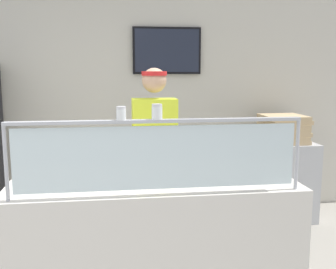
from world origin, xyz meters
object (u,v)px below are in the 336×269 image
object	(u,v)px
worker_figure	(155,156)
pizza_box_stack	(284,129)
pizza_server	(145,174)
pepper_flake_shaker	(157,113)
pizza_tray	(147,177)
parmesan_shaker	(121,114)

from	to	relation	value
worker_figure	pizza_box_stack	xyz separation A→B (m)	(1.59, 0.96, 0.06)
pizza_server	pepper_flake_shaker	xyz separation A→B (m)	(0.05, -0.38, 0.49)
pepper_flake_shaker	pizza_box_stack	distance (m)	2.56
pizza_tray	pizza_box_stack	bearing A→B (deg)	41.25
pizza_server	pizza_box_stack	xyz separation A→B (m)	(1.73, 1.52, 0.08)
pizza_server	parmesan_shaker	bearing A→B (deg)	-116.50
pizza_box_stack	pizza_tray	bearing A→B (deg)	-138.75
pizza_server	worker_figure	distance (m)	0.58
pizza_server	pepper_flake_shaker	world-z (taller)	pepper_flake_shaker
parmesan_shaker	worker_figure	bearing A→B (deg)	71.77
pizza_tray	pizza_box_stack	size ratio (longest dim) A/B	1.02
pizza_tray	pepper_flake_shaker	world-z (taller)	pepper_flake_shaker
pizza_tray	pepper_flake_shaker	xyz separation A→B (m)	(0.04, -0.40, 0.51)
parmesan_shaker	worker_figure	size ratio (longest dim) A/B	0.05
pizza_box_stack	pepper_flake_shaker	bearing A→B (deg)	-131.45
pizza_tray	pizza_server	xyz separation A→B (m)	(-0.01, -0.02, 0.02)
parmesan_shaker	pizza_tray	bearing A→B (deg)	64.84
pepper_flake_shaker	worker_figure	size ratio (longest dim) A/B	0.06
pizza_tray	parmesan_shaker	xyz separation A→B (m)	(-0.19, -0.40, 0.51)
parmesan_shaker	pizza_box_stack	xyz separation A→B (m)	(1.90, 1.90, -0.41)
pizza_tray	parmesan_shaker	world-z (taller)	parmesan_shaker
worker_figure	pizza_box_stack	distance (m)	1.86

